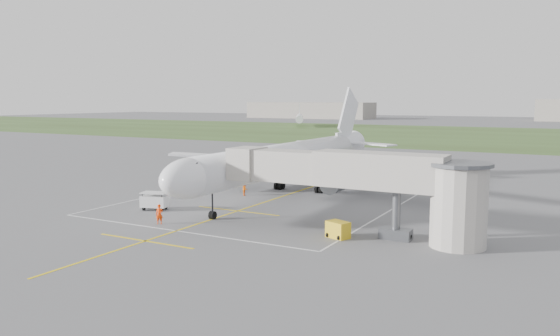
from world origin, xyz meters
The scene contains 11 objects.
ground centered at (0.00, 0.00, 0.00)m, with size 700.00×700.00×0.00m, color #525255.
grass_strip centered at (0.00, 130.00, 0.01)m, with size 700.00×120.00×0.02m, color #364B20.
apron_markings centered at (0.00, -5.82, 0.01)m, with size 28.20×60.00×0.01m.
airliner centered at (0.00, 0.75, 4.39)m, with size 38.93×46.75×13.52m.
jet_bridge centered at (15.72, -13.50, 4.74)m, with size 23.40×5.00×7.20m.
gpu_unit centered at (13.58, -15.39, 0.70)m, with size 2.20×1.86×1.41m.
baggage_cart centered at (-8.06, -13.67, 0.97)m, with size 3.06×2.32×1.89m.
ramp_worker_nose centered at (-3.16, -18.59, 0.93)m, with size 0.68×0.45×1.87m, color #FF3D08.
ramp_worker_wing centered at (-4.36, -1.61, 0.79)m, with size 0.77×0.60×1.58m, color orange.
distant_hangars centered at (-16.15, 265.19, 5.17)m, with size 345.00×49.00×12.00m.
distant_aircraft centered at (13.98, 176.71, 3.59)m, with size 204.46×61.02×8.85m.
Camera 1 is at (30.81, -57.26, 11.59)m, focal length 35.00 mm.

